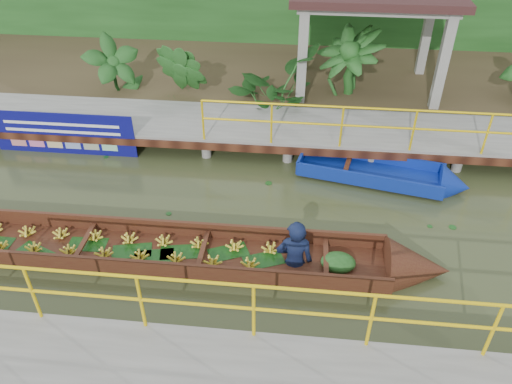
# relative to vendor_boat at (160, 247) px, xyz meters

# --- Properties ---
(ground) EXTENTS (80.00, 80.00, 0.00)m
(ground) POSITION_rel_vendor_boat_xyz_m (1.20, 0.94, -0.25)
(ground) COLOR #2E361B
(ground) RESTS_ON ground
(land_strip) EXTENTS (30.00, 8.00, 0.45)m
(land_strip) POSITION_rel_vendor_boat_xyz_m (1.20, 8.44, -0.03)
(land_strip) COLOR #362A1B
(land_strip) RESTS_ON ground
(far_dock) EXTENTS (16.00, 2.06, 1.66)m
(far_dock) POSITION_rel_vendor_boat_xyz_m (1.21, 4.37, 0.22)
(far_dock) COLOR slate
(far_dock) RESTS_ON ground
(pavilion) EXTENTS (4.40, 3.00, 3.00)m
(pavilion) POSITION_rel_vendor_boat_xyz_m (4.20, 7.24, 2.56)
(pavilion) COLOR slate
(pavilion) RESTS_ON ground
(vendor_boat) EXTENTS (11.24, 1.23, 2.38)m
(vendor_boat) POSITION_rel_vendor_boat_xyz_m (0.00, 0.00, 0.00)
(vendor_boat) COLOR #3B1610
(vendor_boat) RESTS_ON ground
(moored_blue_boat) EXTENTS (3.92, 1.72, 0.91)m
(moored_blue_boat) POSITION_rel_vendor_boat_xyz_m (5.03, 2.91, -0.09)
(moored_blue_boat) COLOR navy
(moored_blue_boat) RESTS_ON ground
(blue_banner) EXTENTS (3.56, 0.04, 1.11)m
(blue_banner) POSITION_rel_vendor_boat_xyz_m (-3.27, 3.42, 0.30)
(blue_banner) COLOR #0C0C65
(blue_banner) RESTS_ON ground
(tropical_plants) EXTENTS (14.41, 1.41, 1.77)m
(tropical_plants) POSITION_rel_vendor_boat_xyz_m (3.40, 6.24, 1.08)
(tropical_plants) COLOR #173F14
(tropical_plants) RESTS_ON ground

